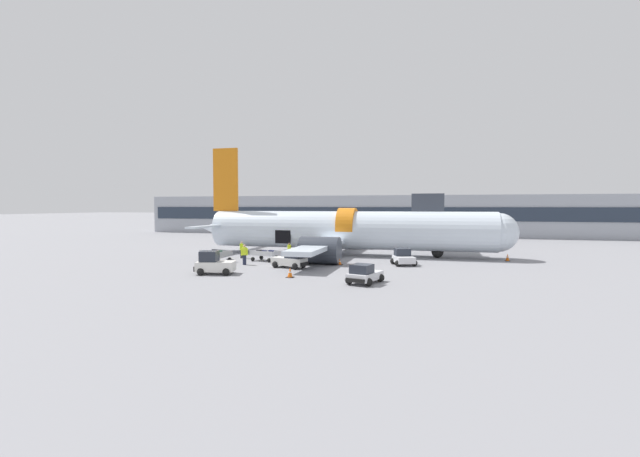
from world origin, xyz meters
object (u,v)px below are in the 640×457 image
ground_crew_loader_a (242,249)px  suitcase_on_tarmac_upright (277,261)px  baggage_tug_lead (364,275)px  baggage_tug_mid (291,260)px  ground_crew_supervisor (244,254)px  baggage_tug_spare (403,258)px  ground_crew_driver (306,250)px  airplane (343,231)px  baggage_tug_rear (214,264)px  baggage_cart_queued (217,256)px  baggage_cart_loading (266,255)px  ground_crew_loader_b (289,250)px

ground_crew_loader_a → suitcase_on_tarmac_upright: 6.13m
baggage_tug_lead → ground_crew_loader_a: ground_crew_loader_a is taller
baggage_tug_mid → ground_crew_supervisor: (-4.62, 0.81, 0.29)m
baggage_tug_spare → ground_crew_driver: ground_crew_driver is taller
baggage_tug_lead → baggage_tug_mid: size_ratio=0.98×
airplane → ground_crew_supervisor: bearing=-125.5°
baggage_tug_rear → suitcase_on_tarmac_upright: 6.90m
baggage_tug_lead → baggage_cart_queued: bearing=153.7°
baggage_tug_spare → baggage_cart_queued: size_ratio=0.71×
baggage_tug_rear → baggage_cart_queued: baggage_tug_rear is taller
baggage_tug_spare → ground_crew_supervisor: ground_crew_supervisor is taller
baggage_cart_loading → ground_crew_supervisor: bearing=-106.1°
airplane → baggage_cart_queued: bearing=-140.3°
ground_crew_loader_a → ground_crew_loader_b: size_ratio=1.06×
baggage_tug_mid → ground_crew_driver: 6.32m
baggage_cart_queued → ground_crew_loader_b: ground_crew_loader_b is taller
baggage_tug_mid → baggage_cart_queued: bearing=166.1°
airplane → baggage_tug_lead: bearing=-73.3°
airplane → baggage_cart_loading: bearing=-131.9°
airplane → ground_crew_loader_b: 6.68m
ground_crew_loader_a → ground_crew_supervisor: size_ratio=0.93×
ground_crew_driver → baggage_cart_queued: bearing=-150.1°
baggage_tug_rear → ground_crew_loader_a: bearing=103.2°
baggage_tug_lead → baggage_cart_queued: (-15.17, 7.51, -0.02)m
baggage_tug_lead → baggage_tug_rear: (-11.85, 0.96, 0.16)m
baggage_cart_queued → ground_crew_loader_a: 3.36m
baggage_cart_loading → airplane: bearing=48.1°
baggage_tug_rear → baggage_cart_loading: size_ratio=0.88×
airplane → ground_crew_loader_b: size_ratio=21.49×
ground_crew_loader_a → ground_crew_driver: size_ratio=1.05×
baggage_tug_mid → baggage_tug_rear: (-4.67, -4.57, 0.09)m
baggage_tug_spare → suitcase_on_tarmac_upright: (-11.01, -2.53, -0.27)m
baggage_tug_rear → suitcase_on_tarmac_upright: bearing=66.2°
baggage_tug_mid → ground_crew_loader_a: size_ratio=1.98×
baggage_tug_rear → suitcase_on_tarmac_upright: baggage_tug_rear is taller
ground_crew_loader_b → airplane: bearing=45.0°
baggage_cart_queued → ground_crew_loader_b: (5.80, 4.05, 0.27)m
baggage_tug_mid → baggage_tug_rear: size_ratio=1.04×
baggage_tug_mid → ground_crew_driver: ground_crew_driver is taller
ground_crew_supervisor → ground_crew_loader_b: bearing=65.1°
ground_crew_driver → baggage_tug_spare: bearing=-11.9°
baggage_tug_spare → suitcase_on_tarmac_upright: bearing=-167.0°
baggage_tug_mid → ground_crew_supervisor: bearing=170.0°
baggage_tug_mid → baggage_tug_rear: bearing=-135.6°
baggage_tug_lead → ground_crew_loader_a: bearing=142.9°
baggage_tug_mid → baggage_cart_loading: bearing=135.1°
baggage_tug_spare → ground_crew_supervisor: size_ratio=1.48×
baggage_cart_loading → baggage_cart_queued: bearing=-157.2°
baggage_tug_mid → baggage_cart_queued: size_ratio=0.88×
baggage_tug_rear → ground_crew_driver: baggage_tug_rear is taller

